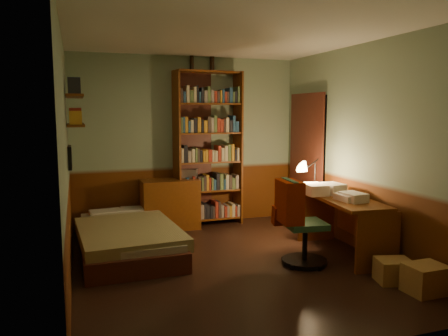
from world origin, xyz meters
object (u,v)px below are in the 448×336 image
object	(u,v)px
bookshelf	(208,149)
desk_lamp	(315,165)
mini_stereo	(189,173)
cardboard_box_b	(394,271)
desk	(344,226)
dresser	(170,204)
office_chair	(305,227)
bed	(127,228)
cardboard_box_a	(426,279)

from	to	relation	value
bookshelf	desk_lamp	size ratio (longest dim) A/B	3.60
mini_stereo	bookshelf	bearing A→B (deg)	12.97
bookshelf	cardboard_box_b	size ratio (longest dim) A/B	6.92
desk	cardboard_box_b	size ratio (longest dim) A/B	3.87
bookshelf	desk_lamp	world-z (taller)	bookshelf
dresser	cardboard_box_b	size ratio (longest dim) A/B	2.46
dresser	office_chair	bearing A→B (deg)	-60.44
desk_lamp	cardboard_box_b	world-z (taller)	desk_lamp
bed	dresser	distance (m)	1.15
mini_stereo	office_chair	bearing A→B (deg)	-48.21
bookshelf	desk_lamp	bearing A→B (deg)	-55.66
mini_stereo	desk_lamp	distance (m)	1.96
bookshelf	cardboard_box_a	size ratio (longest dim) A/B	6.29
desk	office_chair	world-z (taller)	office_chair
dresser	desk_lamp	size ratio (longest dim) A/B	1.28
desk	dresser	bearing A→B (deg)	139.66
office_chair	cardboard_box_a	size ratio (longest dim) A/B	2.32
bed	dresser	size ratio (longest dim) A/B	2.44
bed	cardboard_box_b	distance (m)	3.17
bed	dresser	bearing A→B (deg)	48.89
desk_lamp	cardboard_box_a	distance (m)	2.13
desk_lamp	bed	bearing A→B (deg)	-171.55
bed	bookshelf	world-z (taller)	bookshelf
desk	cardboard_box_b	world-z (taller)	desk
bed	office_chair	distance (m)	2.22
mini_stereo	office_chair	size ratio (longest dim) A/B	0.28
bed	cardboard_box_a	world-z (taller)	bed
office_chair	cardboard_box_b	distance (m)	1.04
desk_lamp	office_chair	xyz separation A→B (m)	(-0.59, -0.82, -0.60)
dresser	office_chair	size ratio (longest dim) A/B	0.97
bookshelf	office_chair	size ratio (longest dim) A/B	2.71
dresser	desk	size ratio (longest dim) A/B	0.64
desk_lamp	cardboard_box_a	bearing A→B (deg)	-70.44
mini_stereo	desk	xyz separation A→B (m)	(1.44, -2.00, -0.46)
bookshelf	cardboard_box_b	world-z (taller)	bookshelf
mini_stereo	desk	distance (m)	2.51
office_chair	cardboard_box_a	xyz separation A→B (m)	(0.71, -1.11, -0.30)
mini_stereo	bed	bearing A→B (deg)	-116.29
bookshelf	cardboard_box_a	world-z (taller)	bookshelf
office_chair	bed	bearing A→B (deg)	155.88
bookshelf	desk	world-z (taller)	bookshelf
mini_stereo	bookshelf	distance (m)	0.47
dresser	bookshelf	bearing A→B (deg)	7.50
bed	office_chair	size ratio (longest dim) A/B	2.35
bookshelf	dresser	bearing A→B (deg)	-179.00
bed	cardboard_box_a	size ratio (longest dim) A/B	5.46
bed	bookshelf	bearing A→B (deg)	34.24
bed	mini_stereo	distance (m)	1.56
mini_stereo	bookshelf	world-z (taller)	bookshelf
cardboard_box_a	desk	bearing A→B (deg)	94.09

